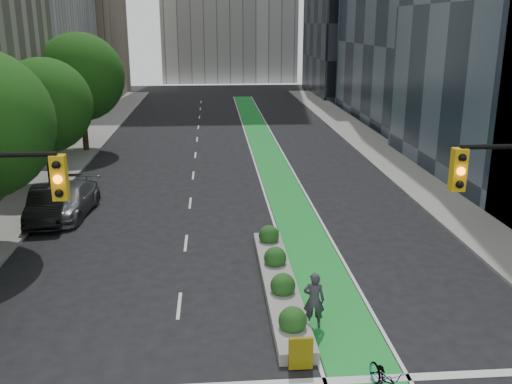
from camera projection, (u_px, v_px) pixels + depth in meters
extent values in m
cube|color=gray|center=(52.00, 173.00, 37.65)|extent=(3.60, 90.00, 0.15)
cube|color=gray|center=(401.00, 167.00, 39.41)|extent=(3.60, 90.00, 0.15)
cube|color=green|center=(268.00, 154.00, 43.55)|extent=(2.20, 70.00, 0.01)
cylinder|color=black|center=(49.00, 151.00, 34.23)|extent=(0.44, 0.44, 4.48)
sphere|color=#104B11|center=(44.00, 106.00, 33.45)|extent=(5.60, 5.60, 5.60)
cylinder|color=black|center=(84.00, 118.00, 43.69)|extent=(0.44, 0.44, 5.15)
sphere|color=#104B11|center=(80.00, 77.00, 42.79)|extent=(6.60, 6.60, 6.60)
cube|color=gold|center=(59.00, 178.00, 13.01)|extent=(0.34, 0.28, 1.05)
sphere|color=orange|center=(58.00, 179.00, 12.86)|extent=(0.20, 0.20, 0.20)
cube|color=gold|center=(458.00, 170.00, 13.71)|extent=(0.34, 0.28, 1.05)
sphere|color=orange|center=(461.00, 171.00, 13.56)|extent=(0.20, 0.20, 0.20)
cube|color=gray|center=(279.00, 285.00, 21.39)|extent=(1.20, 10.00, 0.40)
cube|color=yellow|center=(301.00, 353.00, 16.32)|extent=(0.70, 0.12, 1.00)
sphere|color=#194C19|center=(293.00, 321.00, 17.92)|extent=(0.90, 0.90, 0.90)
sphere|color=#194C19|center=(283.00, 285.00, 20.31)|extent=(0.90, 0.90, 0.90)
sphere|color=#194C19|center=(275.00, 258.00, 22.70)|extent=(0.90, 0.90, 0.90)
sphere|color=#194C19|center=(269.00, 235.00, 25.08)|extent=(0.90, 0.90, 0.90)
imported|color=gray|center=(386.00, 380.00, 15.23)|extent=(0.95, 1.90, 0.95)
imported|color=#39343F|center=(314.00, 300.00, 18.58)|extent=(0.78, 0.60, 1.93)
imported|color=black|center=(49.00, 205.00, 28.71)|extent=(2.28, 5.21, 1.66)
imported|color=#515456|center=(69.00, 200.00, 29.56)|extent=(2.71, 5.59, 1.57)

